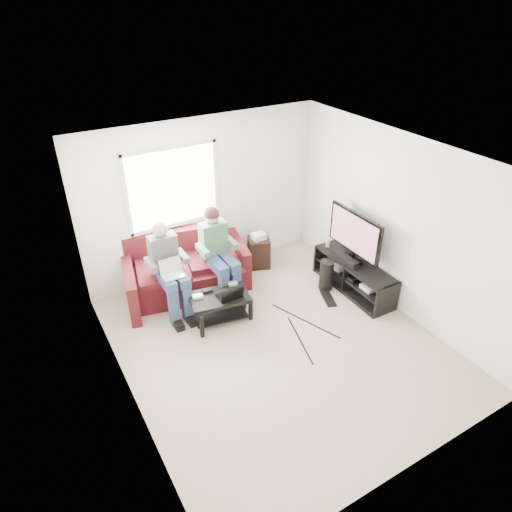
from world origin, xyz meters
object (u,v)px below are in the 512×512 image
object	(u,v)px
tv	(354,234)
coffee_table	(219,302)
tv_stand	(354,278)
subwoofer	(326,275)
sofa	(187,271)
end_table	(259,251)

from	to	relation	value
tv	coffee_table	bearing A→B (deg)	172.32
tv_stand	subwoofer	distance (m)	0.43
tv	tv_stand	bearing A→B (deg)	-88.53
sofa	subwoofer	bearing A→B (deg)	-29.71
tv_stand	subwoofer	world-z (taller)	tv_stand
sofa	tv	distance (m)	2.67
sofa	end_table	bearing A→B (deg)	1.85
tv	subwoofer	distance (m)	0.81
coffee_table	subwoofer	xyz separation A→B (m)	(1.82, -0.15, -0.06)
tv_stand	end_table	bearing A→B (deg)	123.89
subwoofer	end_table	world-z (taller)	end_table
coffee_table	end_table	bearing A→B (deg)	38.62
tv_stand	sofa	bearing A→B (deg)	149.49
sofa	tv_stand	distance (m)	2.65
coffee_table	tv_stand	size ratio (longest dim) A/B	0.60
subwoofer	end_table	bearing A→B (deg)	116.78
coffee_table	subwoofer	bearing A→B (deg)	-4.62
tv_stand	tv	bearing A→B (deg)	91.47
tv	sofa	bearing A→B (deg)	151.36
tv_stand	end_table	distance (m)	1.68
coffee_table	tv_stand	distance (m)	2.22
sofa	subwoofer	distance (m)	2.22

